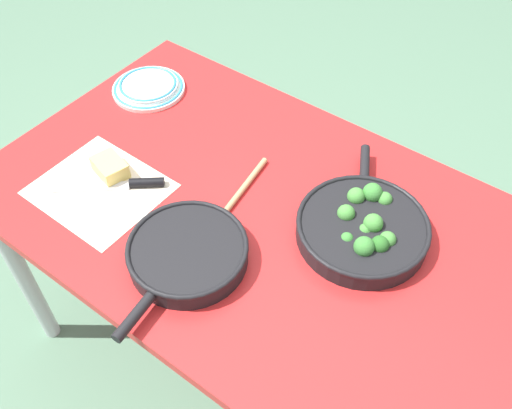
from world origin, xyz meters
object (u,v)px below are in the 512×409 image
object	(u,v)px
skillet_broccoli	(363,227)
wooden_spoon	(221,216)
cheese_block	(110,168)
skillet_eggs	(187,253)
grater_knife	(124,184)
dinner_plate_stack	(148,87)

from	to	relation	value
skillet_broccoli	wooden_spoon	size ratio (longest dim) A/B	1.12
skillet_broccoli	cheese_block	world-z (taller)	skillet_broccoli
skillet_broccoli	cheese_block	size ratio (longest dim) A/B	3.81
skillet_eggs	grater_knife	size ratio (longest dim) A/B	1.62
dinner_plate_stack	skillet_broccoli	bearing A→B (deg)	-7.47
skillet_broccoli	grater_knife	bearing A→B (deg)	83.65
skillet_eggs	cheese_block	world-z (taller)	skillet_eggs
wooden_spoon	cheese_block	bearing A→B (deg)	-89.01
wooden_spoon	grater_knife	distance (m)	0.27
skillet_broccoli	dinner_plate_stack	world-z (taller)	skillet_broccoli
wooden_spoon	dinner_plate_stack	size ratio (longest dim) A/B	1.66
grater_knife	dinner_plate_stack	distance (m)	0.39
grater_knife	skillet_broccoli	bearing A→B (deg)	162.17
skillet_broccoli	wooden_spoon	xyz separation A→B (m)	(-0.29, -0.15, -0.02)
wooden_spoon	skillet_eggs	bearing A→B (deg)	-1.31
wooden_spoon	cheese_block	size ratio (longest dim) A/B	3.39
skillet_broccoli	grater_knife	xyz separation A→B (m)	(-0.55, -0.22, -0.02)
wooden_spoon	dinner_plate_stack	xyz separation A→B (m)	(-0.48, 0.26, 0.00)
cheese_block	wooden_spoon	bearing A→B (deg)	8.94
cheese_block	skillet_broccoli	bearing A→B (deg)	18.66
skillet_eggs	dinner_plate_stack	world-z (taller)	skillet_eggs
skillet_broccoli	grater_knife	distance (m)	0.59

